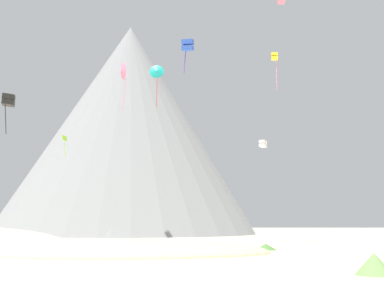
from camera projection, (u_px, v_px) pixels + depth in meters
The scene contains 13 objects.
ground_plane at pixel (110, 270), 26.24m from camera, with size 400.00×400.00×0.00m, color beige.
dune_foreground_left at pixel (129, 253), 40.28m from camera, with size 24.32×14.38×2.48m, color #C6B284.
bush_low_patch at pixel (266, 247), 45.05m from camera, with size 2.13×2.13×0.61m, color #477238.
bush_far_right at pixel (175, 248), 44.21m from camera, with size 2.79×2.79×0.40m, color #386633.
bush_near_left at pixel (374, 264), 23.74m from camera, with size 1.96×1.96×1.10m, color #668C4C.
rock_massif at pixel (128, 135), 108.28m from camera, with size 80.93×80.93×49.24m.
kite_white_low at pixel (263, 144), 66.74m from camera, with size 1.20×1.20×0.98m.
kite_lime_mid at pixel (65, 141), 70.73m from camera, with size 0.62×1.06×3.33m.
kite_teal_mid at pixel (157, 72), 70.49m from camera, with size 2.14×0.71×6.55m.
kite_black_mid at pixel (8, 100), 53.37m from camera, with size 1.67×1.63×4.51m.
kite_yellow_mid at pixel (275, 57), 62.19m from camera, with size 0.88×0.87×5.00m.
kite_pink_mid at pixel (122, 71), 61.37m from camera, with size 1.52×2.28×6.40m.
kite_blue_mid at pixel (188, 45), 47.16m from camera, with size 1.25×1.32×3.59m.
Camera 1 is at (5.28, -26.90, 2.62)m, focal length 44.48 mm.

